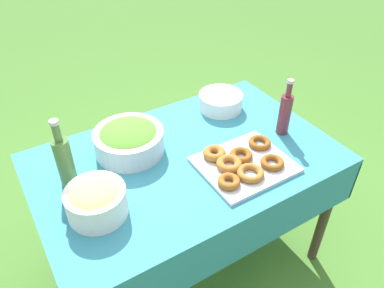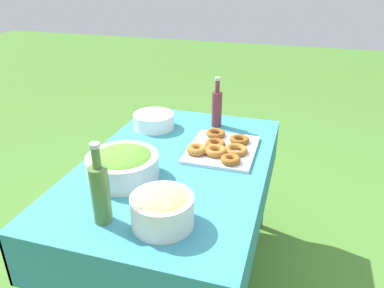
{
  "view_description": "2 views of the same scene",
  "coord_description": "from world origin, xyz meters",
  "px_view_note": "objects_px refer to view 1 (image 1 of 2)",
  "views": [
    {
      "loc": [
        0.65,
        1.11,
        1.82
      ],
      "look_at": [
        -0.04,
        -0.01,
        0.8
      ],
      "focal_mm": 35.0,
      "sensor_mm": 36.0,
      "label": 1
    },
    {
      "loc": [
        1.46,
        0.52,
        1.59
      ],
      "look_at": [
        -0.06,
        0.06,
        0.82
      ],
      "focal_mm": 35.0,
      "sensor_mm": 36.0,
      "label": 2
    }
  ],
  "objects_px": {
    "olive_oil_bottle": "(64,160)",
    "wine_bottle": "(285,113)",
    "pasta_bowl": "(96,200)",
    "plate_stack": "(221,101)",
    "salad_bowl": "(129,139)",
    "donut_platter": "(243,163)"
  },
  "relations": [
    {
      "from": "olive_oil_bottle",
      "to": "wine_bottle",
      "type": "relative_size",
      "value": 1.09
    },
    {
      "from": "pasta_bowl",
      "to": "wine_bottle",
      "type": "bearing_deg",
      "value": -178.31
    },
    {
      "from": "plate_stack",
      "to": "pasta_bowl",
      "type": "bearing_deg",
      "value": 24.06
    },
    {
      "from": "salad_bowl",
      "to": "olive_oil_bottle",
      "type": "xyz_separation_m",
      "value": [
        0.3,
        0.07,
        0.06
      ]
    },
    {
      "from": "pasta_bowl",
      "to": "wine_bottle",
      "type": "relative_size",
      "value": 0.79
    },
    {
      "from": "salad_bowl",
      "to": "donut_platter",
      "type": "height_order",
      "value": "salad_bowl"
    },
    {
      "from": "pasta_bowl",
      "to": "donut_platter",
      "type": "height_order",
      "value": "pasta_bowl"
    },
    {
      "from": "plate_stack",
      "to": "olive_oil_bottle",
      "type": "relative_size",
      "value": 0.74
    },
    {
      "from": "pasta_bowl",
      "to": "plate_stack",
      "type": "distance_m",
      "value": 0.89
    },
    {
      "from": "salad_bowl",
      "to": "wine_bottle",
      "type": "bearing_deg",
      "value": 159.89
    },
    {
      "from": "donut_platter",
      "to": "plate_stack",
      "type": "bearing_deg",
      "value": -113.32
    },
    {
      "from": "wine_bottle",
      "to": "donut_platter",
      "type": "bearing_deg",
      "value": 17.63
    },
    {
      "from": "olive_oil_bottle",
      "to": "pasta_bowl",
      "type": "bearing_deg",
      "value": 101.26
    },
    {
      "from": "salad_bowl",
      "to": "plate_stack",
      "type": "height_order",
      "value": "salad_bowl"
    },
    {
      "from": "donut_platter",
      "to": "plate_stack",
      "type": "distance_m",
      "value": 0.48
    },
    {
      "from": "salad_bowl",
      "to": "pasta_bowl",
      "type": "distance_m",
      "value": 0.38
    },
    {
      "from": "wine_bottle",
      "to": "plate_stack",
      "type": "bearing_deg",
      "value": -68.97
    },
    {
      "from": "pasta_bowl",
      "to": "plate_stack",
      "type": "height_order",
      "value": "pasta_bowl"
    },
    {
      "from": "salad_bowl",
      "to": "olive_oil_bottle",
      "type": "relative_size",
      "value": 1.0
    },
    {
      "from": "donut_platter",
      "to": "wine_bottle",
      "type": "relative_size",
      "value": 1.41
    },
    {
      "from": "pasta_bowl",
      "to": "donut_platter",
      "type": "xyz_separation_m",
      "value": [
        -0.63,
        0.07,
        -0.05
      ]
    },
    {
      "from": "wine_bottle",
      "to": "salad_bowl",
      "type": "bearing_deg",
      "value": -20.11
    }
  ]
}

